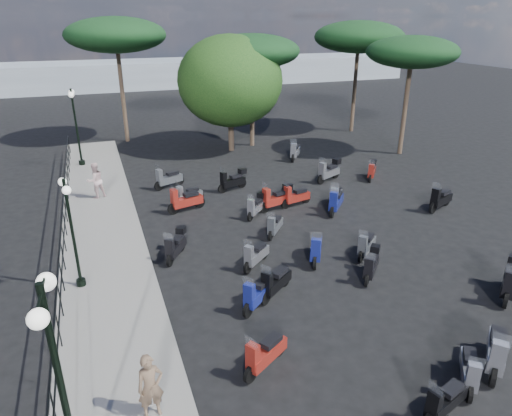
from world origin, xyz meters
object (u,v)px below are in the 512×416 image
object	(u,v)px
scooter_6	(444,402)
lamp_post_1	(72,227)
scooter_0	(265,354)
scooter_15	(296,197)
lamp_post_2	(76,122)
scooter_21	(336,202)
scooter_24	(510,281)
scooter_25	(440,199)
pedestrian_far	(95,180)
scooter_2	(256,255)
woman	(150,387)
scooter_3	(176,246)
scooter_23	(295,152)
scooter_12	(469,370)
scooter_14	(371,265)
pine_2	(116,35)
scooter_9	(275,226)
scooter_20	(366,245)
scooter_11	(188,196)
scooter_8	(316,249)
scooter_4	(185,201)
scooter_5	(168,179)
lamp_post_0	(61,384)
pine_3	(412,52)
scooter_27	(329,171)
pine_0	(252,51)
pine_1	(359,37)
scooter_7	(258,294)
scooter_1	(275,282)
scooter_26	(372,171)
broadleaf_tree	(230,81)
scooter_16	(256,206)

from	to	relation	value
scooter_6	lamp_post_1	bearing A→B (deg)	25.04
scooter_0	scooter_15	distance (m)	10.56
lamp_post_2	scooter_21	xyz separation A→B (m)	(10.43, -10.76, -2.09)
scooter_24	scooter_25	xyz separation A→B (m)	(2.76, 6.30, -0.06)
pedestrian_far	scooter_2	distance (m)	9.66
scooter_21	lamp_post_1	bearing A→B (deg)	55.84
woman	scooter_3	bearing A→B (deg)	66.96
scooter_23	scooter_2	bearing A→B (deg)	94.94
scooter_2	scooter_12	world-z (taller)	scooter_2
scooter_14	pine_2	xyz separation A→B (m)	(-5.82, 21.17, 6.43)
woman	pine_2	distance (m)	25.34
scooter_9	scooter_20	bearing A→B (deg)	172.29
scooter_11	scooter_14	world-z (taller)	scooter_11
woman	scooter_8	world-z (taller)	woman
scooter_3	scooter_4	bearing A→B (deg)	-74.04
lamp_post_2	scooter_20	size ratio (longest dim) A/B	3.43
scooter_5	scooter_15	xyz separation A→B (m)	(5.02, -4.35, -0.02)
scooter_20	scooter_21	distance (m)	4.00
lamp_post_0	pine_3	world-z (taller)	pine_3
lamp_post_1	scooter_27	bearing A→B (deg)	18.65
pine_3	lamp_post_1	bearing A→B (deg)	-153.18
scooter_24	pine_3	size ratio (longest dim) A/B	0.22
scooter_2	scooter_20	distance (m)	4.03
scooter_6	pine_0	size ratio (longest dim) A/B	0.21
pedestrian_far	pine_0	world-z (taller)	pine_0
scooter_9	woman	bearing A→B (deg)	91.99
lamp_post_0	woman	bearing A→B (deg)	44.53
scooter_2	pine_1	world-z (taller)	pine_1
scooter_9	scooter_12	size ratio (longest dim) A/B	0.94
scooter_4	scooter_11	bearing A→B (deg)	-36.68
scooter_23	scooter_8	bearing A→B (deg)	104.30
scooter_27	pine_2	world-z (taller)	pine_2
scooter_6	scooter_7	xyz separation A→B (m)	(-2.36, 5.15, 0.04)
lamp_post_2	pedestrian_far	bearing A→B (deg)	-83.54
lamp_post_2	pine_2	size ratio (longest dim) A/B	0.53
lamp_post_1	scooter_9	xyz separation A→B (m)	(7.21, 1.50, -1.77)
lamp_post_1	scooter_1	bearing A→B (deg)	-32.47
scooter_26	broadleaf_tree	xyz separation A→B (m)	(-5.32, 7.97, 3.88)
scooter_7	scooter_25	size ratio (longest dim) A/B	0.78
scooter_25	pine_1	bearing A→B (deg)	-39.29
scooter_3	scooter_8	size ratio (longest dim) A/B	0.90
scooter_9	scooter_25	world-z (taller)	scooter_25
scooter_16	scooter_5	bearing A→B (deg)	-13.54
scooter_9	pine_1	world-z (taller)	pine_1
lamp_post_1	pine_0	bearing A→B (deg)	44.06
scooter_14	scooter_26	world-z (taller)	scooter_14
lamp_post_2	scooter_6	distance (m)	22.67
lamp_post_0	pedestrian_far	xyz separation A→B (m)	(0.82, 14.96, -1.63)
scooter_1	pine_2	bearing A→B (deg)	-30.85
scooter_9	pine_3	bearing A→B (deg)	-105.48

